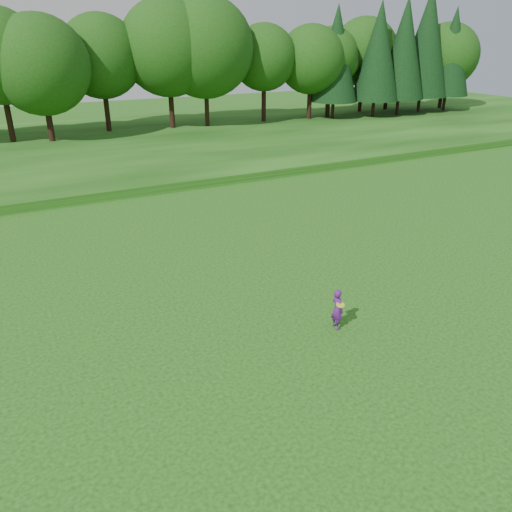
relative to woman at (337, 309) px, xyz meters
name	(u,v)px	position (x,y,z in m)	size (l,w,h in m)	color
ground	(257,377)	(-3.63, -1.16, -0.72)	(140.00, 140.00, 0.00)	#15430C
berm	(71,150)	(-3.63, 32.84, -0.42)	(130.00, 30.00, 0.60)	#15430C
walking_path	(108,196)	(-3.63, 18.84, -0.70)	(130.00, 1.60, 0.04)	gray
treeline	(50,49)	(-3.63, 36.84, 7.38)	(104.00, 7.00, 15.00)	#184610
woman	(337,309)	(0.00, 0.00, 0.00)	(0.37, 0.61, 1.44)	#571A75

